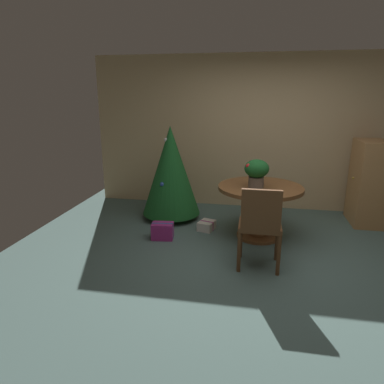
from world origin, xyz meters
The scene contains 9 objects.
ground_plane centered at (0.00, 0.00, 0.00)m, with size 6.60×6.60×0.00m, color #4C6660.
back_wall_panel centered at (0.00, 2.20, 1.30)m, with size 6.00×0.10×2.60m, color tan.
round_dining_table centered at (-0.07, 0.77, 0.51)m, with size 1.15×1.15×0.74m.
flower_vase centered at (-0.13, 0.70, 0.96)m, with size 0.32×0.32×0.38m.
wooden_chair_near centered at (-0.07, -0.17, 0.56)m, with size 0.48×0.41×0.98m.
holiday_tree centered at (-1.46, 1.32, 0.79)m, with size 0.92×0.92×1.48m.
gift_box_purple centered at (-1.38, 0.46, 0.11)m, with size 0.31×0.23×0.23m.
gift_box_cream centered at (-0.82, 0.89, 0.07)m, with size 0.27×0.30×0.13m.
wooden_cabinet centered at (1.55, 1.65, 0.64)m, with size 0.44×0.69×1.29m.
Camera 1 is at (-0.16, -3.82, 1.94)m, focal length 32.05 mm.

